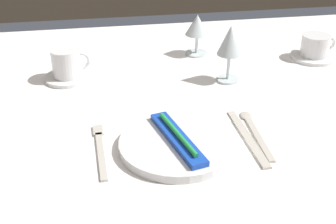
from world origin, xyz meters
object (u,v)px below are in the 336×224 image
fork_outer (100,148)px  spoon_soup (253,129)px  coffee_cup_right (67,63)px  wine_glass_left (230,43)px  dinner_knife (248,139)px  toothbrush_package (178,138)px  dinner_plate (178,145)px  wine_glass_centre (197,27)px  coffee_cup_far (316,45)px

fork_outer → spoon_soup: (0.34, 0.02, 0.00)m
coffee_cup_right → wine_glass_left: (0.42, -0.08, 0.06)m
dinner_knife → wine_glass_left: bearing=82.7°
toothbrush_package → coffee_cup_right: bearing=121.1°
dinner_knife → spoon_soup: spoon_soup is taller
fork_outer → wine_glass_left: wine_glass_left is taller
spoon_soup → dinner_plate: bearing=-165.5°
fork_outer → wine_glass_left: size_ratio=1.32×
fork_outer → wine_glass_centre: size_ratio=1.65×
toothbrush_package → spoon_soup: bearing=14.5°
dinner_plate → spoon_soup: 0.18m
wine_glass_left → dinner_plate: bearing=-122.6°
toothbrush_package → wine_glass_left: size_ratio=1.39×
fork_outer → coffee_cup_right: bearing=101.3°
dinner_knife → dinner_plate: bearing=-177.2°
fork_outer → wine_glass_left: (0.35, 0.28, 0.10)m
wine_glass_centre → toothbrush_package: bearing=-106.8°
wine_glass_left → coffee_cup_far: bearing=20.0°
fork_outer → coffee_cup_right: 0.37m
toothbrush_package → wine_glass_left: wine_glass_left is taller
dinner_knife → coffee_cup_far: bearing=50.2°
dinner_knife → coffee_cup_right: (-0.38, 0.37, 0.05)m
dinner_plate → wine_glass_centre: size_ratio=1.97×
spoon_soup → coffee_cup_far: coffee_cup_far is taller
dinner_plate → fork_outer: dinner_plate is taller
wine_glass_centre → wine_glass_left: 0.20m
fork_outer → coffee_cup_far: coffee_cup_far is taller
toothbrush_package → wine_glass_left: 0.37m
dinner_plate → coffee_cup_far: 0.64m
fork_outer → wine_glass_centre: bearing=57.0°
toothbrush_package → coffee_cup_right: (-0.23, 0.38, 0.02)m
spoon_soup → fork_outer: bearing=-176.0°
dinner_knife → wine_glass_left: size_ratio=1.49×
dinner_knife → wine_glass_centre: wine_glass_centre is taller
coffee_cup_far → wine_glass_centre: 0.35m
dinner_plate → fork_outer: size_ratio=1.20×
coffee_cup_far → fork_outer: bearing=-149.1°
coffee_cup_right → wine_glass_left: bearing=-10.6°
spoon_soup → coffee_cup_right: coffee_cup_right is taller
toothbrush_package → wine_glass_centre: size_ratio=1.73×
dinner_knife → wine_glass_left: (0.04, 0.29, 0.10)m
dinner_knife → wine_glass_centre: bearing=90.5°
wine_glass_left → wine_glass_centre: bearing=102.1°
toothbrush_package → dinner_knife: size_ratio=0.93×
fork_outer → spoon_soup: size_ratio=0.99×
toothbrush_package → wine_glass_left: (0.19, 0.30, 0.08)m
toothbrush_package → spoon_soup: toothbrush_package is taller
coffee_cup_far → toothbrush_package: bearing=-140.1°
wine_glass_centre → fork_outer: bearing=-123.0°
coffee_cup_right → fork_outer: bearing=-78.7°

